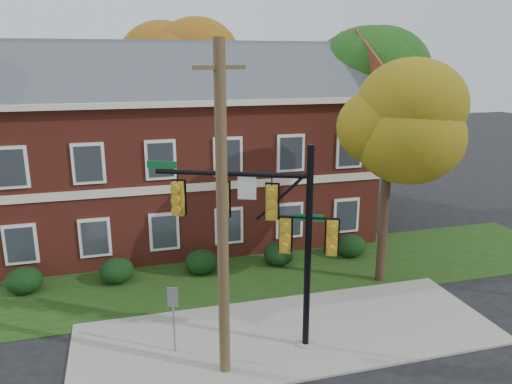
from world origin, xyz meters
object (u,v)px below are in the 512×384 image
object	(u,v)px
tree_right_rear	(379,73)
tree_far_rear	(185,60)
sign_post	(173,309)
hedge_far_left	(24,281)
hedge_center	(201,262)
utility_pole	(222,217)
hedge_right	(279,254)
hedge_left	(117,271)
traffic_signal	(270,225)
apartment_building	(182,140)
tree_near_right	(397,120)
hedge_far_right	(351,246)

from	to	relation	value
tree_right_rear	tree_far_rear	world-z (taller)	tree_far_rear
tree_far_rear	sign_post	world-z (taller)	tree_far_rear
tree_far_rear	hedge_far_left	bearing A→B (deg)	-122.50
hedge_center	sign_post	size ratio (longest dim) A/B	0.62
utility_pole	sign_post	size ratio (longest dim) A/B	4.21
hedge_right	tree_right_rear	bearing A→B (deg)	38.02
hedge_far_left	utility_pole	bearing A→B (deg)	-47.61
hedge_left	utility_pole	xyz separation A→B (m)	(3.00, -7.12, 4.26)
sign_post	traffic_signal	bearing A→B (deg)	15.09
apartment_building	sign_post	bearing A→B (deg)	-99.30
tree_near_right	utility_pole	size ratio (longest dim) A/B	0.91
hedge_center	hedge_far_left	bearing A→B (deg)	180.00
utility_pole	tree_near_right	bearing A→B (deg)	12.30
hedge_left	tree_near_right	size ratio (longest dim) A/B	0.16
hedge_far_right	traffic_signal	xyz separation A→B (m)	(-5.83, -6.04, 3.53)
tree_right_rear	tree_far_rear	distance (m)	12.20
hedge_far_right	tree_near_right	bearing A→B (deg)	-85.48
tree_near_right	hedge_right	bearing A→B (deg)	142.72
tree_near_right	apartment_building	bearing A→B (deg)	131.77
apartment_building	hedge_left	distance (m)	7.73
tree_right_rear	sign_post	xyz separation A→B (m)	(-13.12, -11.87, -6.60)
hedge_far_right	utility_pole	xyz separation A→B (m)	(-7.50, -7.12, 4.26)
traffic_signal	hedge_center	bearing A→B (deg)	125.20
apartment_building	utility_pole	distance (m)	12.39
hedge_far_left	hedge_far_right	bearing A→B (deg)	0.00
sign_post	hedge_far_right	bearing A→B (deg)	53.79
apartment_building	hedge_left	world-z (taller)	apartment_building
tree_far_rear	utility_pole	bearing A→B (deg)	-95.21
traffic_signal	utility_pole	distance (m)	2.12
hedge_left	hedge_far_right	bearing A→B (deg)	0.00
hedge_center	utility_pole	xyz separation A→B (m)	(-0.50, -7.12, 4.26)
sign_post	hedge_center	bearing A→B (deg)	93.21
tree_near_right	tree_right_rear	xyz separation A→B (m)	(4.09, 8.95, 1.45)
apartment_building	tree_far_rear	xyz separation A→B (m)	(1.34, 7.84, 3.86)
hedge_left	traffic_signal	distance (m)	8.42
hedge_center	tree_near_right	xyz separation A→B (m)	(7.22, -2.83, 6.14)
tree_near_right	tree_right_rear	size ratio (longest dim) A/B	0.81
hedge_right	sign_post	xyz separation A→B (m)	(-5.30, -5.76, 1.00)
hedge_center	tree_near_right	size ratio (longest dim) A/B	0.16
hedge_far_right	hedge_right	bearing A→B (deg)	180.00
hedge_center	tree_near_right	bearing A→B (deg)	-21.42
hedge_far_left	tree_near_right	bearing A→B (deg)	-11.27
hedge_far_left	hedge_far_right	world-z (taller)	same
hedge_left	hedge_center	size ratio (longest dim) A/B	1.00
hedge_center	tree_right_rear	bearing A→B (deg)	28.37
hedge_far_left	utility_pole	xyz separation A→B (m)	(6.50, -7.12, 4.26)
utility_pole	tree_far_rear	bearing A→B (deg)	68.07
hedge_center	traffic_signal	world-z (taller)	traffic_signal
hedge_left	hedge_center	bearing A→B (deg)	0.00
hedge_center	utility_pole	distance (m)	8.31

